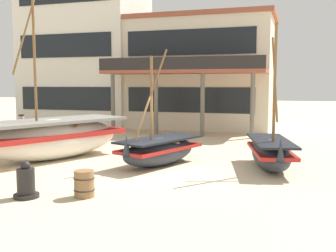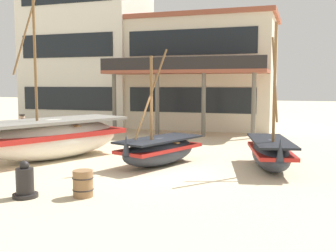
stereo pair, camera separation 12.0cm
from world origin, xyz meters
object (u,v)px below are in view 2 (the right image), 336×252
at_px(fisherman_by_hull, 23,135).
at_px(capstan_winch, 25,183).
at_px(fishing_boat_centre_large, 54,137).
at_px(fishing_boat_far_right, 271,152).
at_px(harbor_building_main, 201,73).
at_px(wooden_barrel, 83,184).
at_px(harbor_building_annex, 88,49).
at_px(fishing_boat_near_left, 159,150).

xyz_separation_m(fisherman_by_hull, capstan_winch, (4.22, -5.29, -0.45)).
xyz_separation_m(fishing_boat_centre_large, fishing_boat_far_right, (8.21, 0.72, -0.28)).
relative_size(fisherman_by_hull, harbor_building_main, 0.17).
bearing_deg(wooden_barrel, fisherman_by_hull, 139.66).
xyz_separation_m(capstan_winch, harbor_building_annex, (-8.45, 18.27, 5.09)).
xyz_separation_m(fishing_boat_near_left, fishing_boat_centre_large, (-4.34, -0.14, 0.31)).
xyz_separation_m(fishing_boat_far_right, harbor_building_main, (-5.62, 12.64, 3.11)).
xyz_separation_m(fishing_boat_near_left, harbor_building_main, (-1.75, 13.23, 3.14)).
height_order(fishing_boat_near_left, harbor_building_annex, harbor_building_annex).
height_order(fishing_boat_centre_large, fishing_boat_far_right, fishing_boat_centre_large).
height_order(capstan_winch, harbor_building_annex, harbor_building_annex).
bearing_deg(wooden_barrel, capstan_winch, -159.46).
bearing_deg(fishing_boat_far_right, harbor_building_annex, 138.35).
distance_m(capstan_winch, harbor_building_main, 18.58).
xyz_separation_m(fisherman_by_hull, harbor_building_main, (4.36, 12.99, 2.85)).
relative_size(capstan_winch, harbor_building_annex, 0.09).
distance_m(fishing_boat_centre_large, fisherman_by_hull, 1.81).
height_order(fishing_boat_near_left, capstan_winch, fishing_boat_near_left).
bearing_deg(fisherman_by_hull, fishing_boat_centre_large, -12.27).
relative_size(fishing_boat_far_right, harbor_building_main, 0.49).
xyz_separation_m(fishing_boat_centre_large, wooden_barrel, (3.85, -4.39, -0.51)).
bearing_deg(harbor_building_annex, fisherman_by_hull, -71.95).
distance_m(fishing_boat_centre_large, harbor_building_main, 13.91).
relative_size(fishing_boat_near_left, harbor_building_annex, 0.38).
distance_m(wooden_barrel, harbor_building_main, 18.11).
distance_m(fishing_boat_far_right, wooden_barrel, 6.72).
height_order(fishing_boat_far_right, fisherman_by_hull, fishing_boat_far_right).
height_order(fishing_boat_centre_large, fisherman_by_hull, fishing_boat_centre_large).
distance_m(capstan_winch, harbor_building_annex, 20.77).
bearing_deg(harbor_building_main, capstan_winch, -90.46).
bearing_deg(fishing_boat_near_left, harbor_building_annex, 128.01).
xyz_separation_m(fishing_boat_near_left, fisherman_by_hull, (-6.11, 0.25, 0.28)).
bearing_deg(fishing_boat_far_right, wooden_barrel, -130.50).
distance_m(harbor_building_main, harbor_building_annex, 8.78).
bearing_deg(fisherman_by_hull, capstan_winch, -51.46).
bearing_deg(harbor_building_main, fishing_boat_near_left, -82.49).
bearing_deg(capstan_winch, fisherman_by_hull, 128.54).
bearing_deg(harbor_building_main, fishing_boat_far_right, -66.04).
relative_size(fishing_boat_near_left, fisherman_by_hull, 2.48).
bearing_deg(fishing_boat_centre_large, harbor_building_main, 79.01).
xyz_separation_m(fishing_boat_far_right, harbor_building_annex, (-14.21, 12.64, 4.90)).
relative_size(fishing_boat_centre_large, fisherman_by_hull, 4.99).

